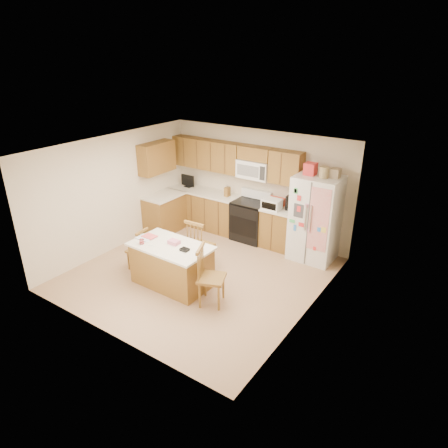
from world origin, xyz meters
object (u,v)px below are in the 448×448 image
Objects in this scene: refrigerator at (315,218)px; windsor_chair_back at (199,246)px; island at (172,264)px; stove at (250,220)px; windsor_chair_left at (138,250)px; windsor_chair_right at (210,277)px.

refrigerator is 2.44m from windsor_chair_back.
stove is at bearing 85.47° from island.
windsor_chair_left is 1.22m from windsor_chair_back.
windsor_chair_right is (-0.82, -2.56, -0.41)m from refrigerator.
refrigerator reaches higher than windsor_chair_back.
windsor_chair_back is at bearing 84.11° from island.
refrigerator is (1.57, -0.06, 0.45)m from stove.
windsor_chair_left is 0.81× the size of windsor_chair_right.
windsor_chair_back reaches higher than windsor_chair_right.
stove reaches higher than island.
windsor_chair_right is (0.75, -2.62, 0.03)m from stove.
windsor_chair_right is (1.89, -0.18, 0.10)m from windsor_chair_left.
windsor_chair_left is 1.90m from windsor_chair_right.
windsor_chair_left is (-0.94, 0.08, -0.00)m from island.
island is (-0.20, -2.52, -0.06)m from stove.
windsor_chair_back is (-1.69, -1.71, -0.41)m from refrigerator.
windsor_chair_right is (0.95, -0.10, 0.09)m from island.
island is at bearing -4.71° from windsor_chair_left.
windsor_chair_back reaches higher than windsor_chair_left.
refrigerator is at bearing 41.28° from windsor_chair_left.
island is 0.76m from windsor_chair_back.
windsor_chair_right is at bearing -44.14° from windsor_chair_back.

